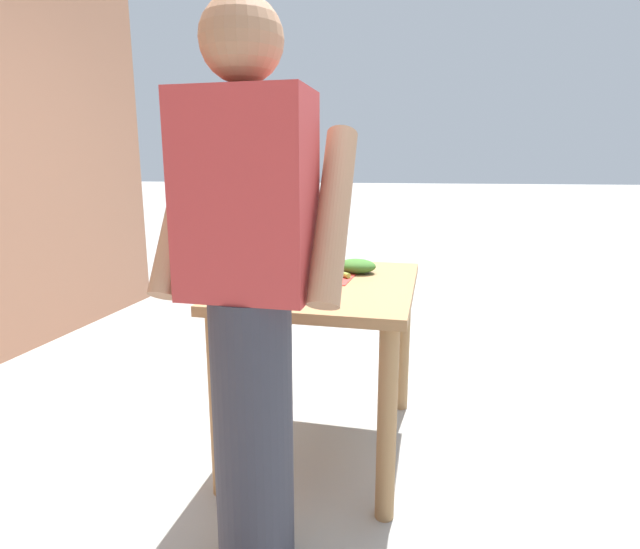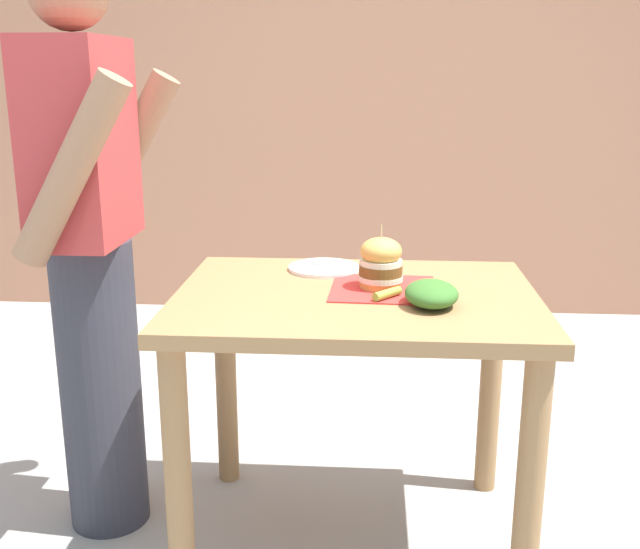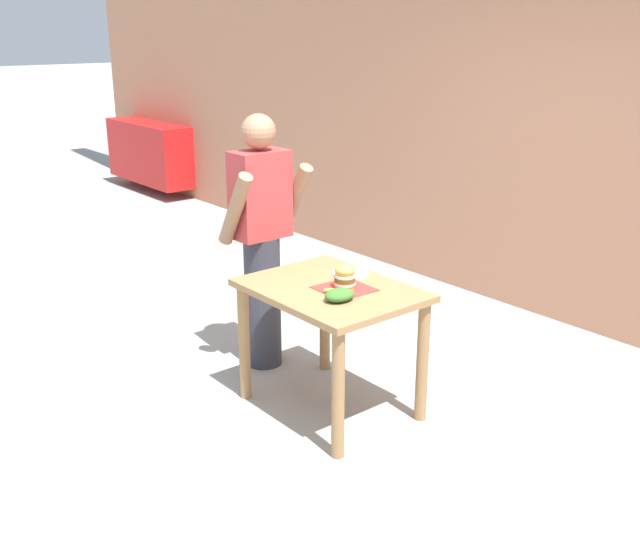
# 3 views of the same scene
# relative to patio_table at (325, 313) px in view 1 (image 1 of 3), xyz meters

# --- Properties ---
(ground_plane) EXTENTS (80.00, 80.00, 0.00)m
(ground_plane) POSITION_rel_patio_table_xyz_m (0.00, 0.00, -0.63)
(ground_plane) COLOR #9E9E99
(patio_table) EXTENTS (0.76, 1.00, 0.78)m
(patio_table) POSITION_rel_patio_table_xyz_m (0.00, 0.00, 0.00)
(patio_table) COLOR #9E7247
(patio_table) RESTS_ON ground
(serving_paper) EXTENTS (0.30, 0.30, 0.00)m
(serving_paper) POSITION_rel_patio_table_xyz_m (0.04, -0.07, 0.15)
(serving_paper) COLOR red
(serving_paper) RESTS_ON patio_table
(sandwich) EXTENTS (0.13, 0.13, 0.18)m
(sandwich) POSITION_rel_patio_table_xyz_m (0.05, -0.07, 0.22)
(sandwich) COLOR gold
(sandwich) RESTS_ON serving_paper
(pickle_spear) EXTENTS (0.09, 0.08, 0.02)m
(pickle_spear) POSITION_rel_patio_table_xyz_m (-0.06, -0.08, 0.16)
(pickle_spear) COLOR #8EA83D
(pickle_spear) RESTS_ON serving_paper
(side_plate_with_forks) EXTENTS (0.22, 0.22, 0.02)m
(side_plate_with_forks) POSITION_rel_patio_table_xyz_m (0.24, 0.10, 0.15)
(side_plate_with_forks) COLOR white
(side_plate_with_forks) RESTS_ON patio_table
(side_salad) EXTENTS (0.18, 0.14, 0.07)m
(side_salad) POSITION_rel_patio_table_xyz_m (-0.11, -0.20, 0.18)
(side_salad) COLOR #386B28
(side_salad) RESTS_ON patio_table
(diner_across_table) EXTENTS (0.55, 0.35, 1.69)m
(diner_across_table) POSITION_rel_patio_table_xyz_m (0.05, 0.76, 0.25)
(diner_across_table) COLOR #33333D
(diner_across_table) RESTS_ON ground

